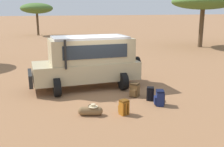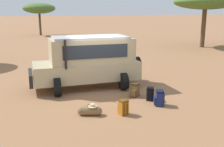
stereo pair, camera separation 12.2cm
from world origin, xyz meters
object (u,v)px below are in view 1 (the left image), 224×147
(backpack_beside_front_wheel, at_px, (150,94))
(backpack_outermost, at_px, (160,98))
(acacia_tree_centre_back, at_px, (37,8))
(safari_vehicle, at_px, (88,60))
(backpack_cluster_center, at_px, (135,90))
(acacia_tree_right_mid, at_px, (203,2))
(duffel_bag_low_black_case, at_px, (90,111))
(backpack_near_rear_wheel, at_px, (124,107))

(backpack_beside_front_wheel, bearing_deg, backpack_outermost, -87.29)
(backpack_outermost, bearing_deg, acacia_tree_centre_back, 92.33)
(safari_vehicle, distance_m, backpack_cluster_center, 2.74)
(backpack_beside_front_wheel, relative_size, backpack_cluster_center, 0.92)
(backpack_beside_front_wheel, distance_m, backpack_outermost, 0.67)
(acacia_tree_centre_back, bearing_deg, backpack_cluster_center, -88.39)
(acacia_tree_centre_back, bearing_deg, safari_vehicle, -91.18)
(acacia_tree_right_mid, bearing_deg, backpack_outermost, -134.23)
(safari_vehicle, bearing_deg, acacia_tree_centre_back, 88.82)
(backpack_cluster_center, height_order, duffel_bag_low_black_case, backpack_cluster_center)
(acacia_tree_right_mid, bearing_deg, duffel_bag_low_black_case, -140.05)
(backpack_near_rear_wheel, xyz_separation_m, acacia_tree_right_mid, (14.14, 13.15, 4.10))
(safari_vehicle, distance_m, backpack_outermost, 4.03)
(backpack_cluster_center, height_order, backpack_outermost, backpack_outermost)
(backpack_outermost, bearing_deg, backpack_beside_front_wheel, 92.71)
(duffel_bag_low_black_case, bearing_deg, backpack_outermost, -0.39)
(duffel_bag_low_black_case, relative_size, acacia_tree_right_mid, 0.13)
(safari_vehicle, xyz_separation_m, duffel_bag_low_black_case, (-0.94, -3.42, -1.13))
(backpack_outermost, distance_m, acacia_tree_right_mid, 18.33)
(safari_vehicle, bearing_deg, backpack_outermost, -61.64)
(safari_vehicle, relative_size, acacia_tree_centre_back, 1.18)
(safari_vehicle, relative_size, backpack_beside_front_wheel, 9.87)
(backpack_cluster_center, bearing_deg, backpack_beside_front_wheel, -58.08)
(safari_vehicle, xyz_separation_m, backpack_near_rear_wheel, (0.19, -3.78, -1.03))
(backpack_outermost, bearing_deg, acacia_tree_right_mid, 45.77)
(backpack_beside_front_wheel, distance_m, acacia_tree_centre_back, 30.99)
(acacia_tree_right_mid, bearing_deg, backpack_near_rear_wheel, -137.07)
(duffel_bag_low_black_case, distance_m, acacia_tree_centre_back, 31.66)
(duffel_bag_low_black_case, bearing_deg, backpack_beside_front_wheel, 13.28)
(backpack_beside_front_wheel, height_order, duffel_bag_low_black_case, backpack_beside_front_wheel)
(acacia_tree_centre_back, height_order, acacia_tree_right_mid, acacia_tree_right_mid)
(backpack_outermost, bearing_deg, duffel_bag_low_black_case, 179.61)
(duffel_bag_low_black_case, bearing_deg, backpack_near_rear_wheel, -17.91)
(backpack_cluster_center, xyz_separation_m, acacia_tree_centre_back, (-0.84, 30.11, 3.52))
(backpack_near_rear_wheel, relative_size, duffel_bag_low_black_case, 0.65)
(backpack_beside_front_wheel, xyz_separation_m, backpack_near_rear_wheel, (-1.64, -1.02, -0.00))
(duffel_bag_low_black_case, bearing_deg, acacia_tree_centre_back, 87.23)
(duffel_bag_low_black_case, distance_m, acacia_tree_right_mid, 20.35)
(backpack_beside_front_wheel, relative_size, acacia_tree_centre_back, 0.12)
(backpack_cluster_center, xyz_separation_m, acacia_tree_right_mid, (12.90, 11.49, 4.08))
(safari_vehicle, relative_size, backpack_cluster_center, 9.13)
(acacia_tree_centre_back, relative_size, acacia_tree_right_mid, 0.72)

